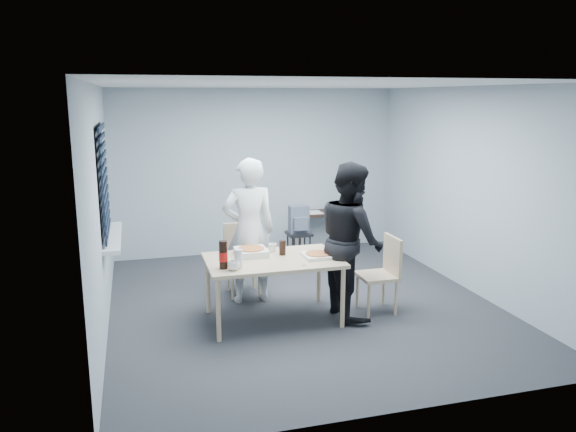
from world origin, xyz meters
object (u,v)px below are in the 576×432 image
object	(u,v)px
person_white	(249,231)
backpack	(299,220)
person_black	(351,240)
mug_b	(273,248)
dining_table	(273,264)
chair_right	(384,269)
chair_far	(242,253)
mug_a	(234,266)
stool	(299,240)
side_table	(323,216)
soda_bottle	(223,255)

from	to	relation	value
person_white	backpack	xyz separation A→B (m)	(1.02, 1.32, -0.20)
person_black	mug_b	distance (m)	0.90
dining_table	person_white	distance (m)	0.72
person_black	mug_b	xyz separation A→B (m)	(-0.82, 0.35, -0.12)
dining_table	chair_right	distance (m)	1.32
chair_far	chair_right	xyz separation A→B (m)	(1.47, -1.10, 0.00)
dining_table	mug_a	world-z (taller)	mug_a
dining_table	chair_far	xyz separation A→B (m)	(-0.16, 1.02, -0.14)
person_black	stool	world-z (taller)	person_black
person_white	mug_b	size ratio (longest dim) A/B	17.70
chair_far	dining_table	bearing A→B (deg)	-81.36
person_black	mug_a	world-z (taller)	person_black
person_white	mug_a	size ratio (longest dim) A/B	14.39
person_white	backpack	size ratio (longest dim) A/B	4.37
person_black	side_table	distance (m)	2.81
side_table	mug_a	bearing A→B (deg)	-123.94
person_white	stool	size ratio (longest dim) A/B	3.65
mug_b	soda_bottle	bearing A→B (deg)	-142.56
side_table	mug_a	world-z (taller)	mug_a
chair_far	side_table	world-z (taller)	chair_far
side_table	backpack	size ratio (longest dim) A/B	2.36
chair_far	chair_right	world-z (taller)	same
side_table	mug_b	xyz separation A→B (m)	(-1.43, -2.38, 0.20)
person_white	stool	xyz separation A→B (m)	(1.02, 1.33, -0.51)
chair_far	person_black	world-z (taller)	person_black
chair_right	side_table	bearing A→B (deg)	86.02
person_white	person_black	world-z (taller)	same
dining_table	mug_b	xyz separation A→B (m)	(0.07, 0.28, 0.11)
person_white	soda_bottle	distance (m)	1.00
dining_table	person_black	world-z (taller)	person_black
person_white	backpack	world-z (taller)	person_white
chair_far	stool	size ratio (longest dim) A/B	1.84
chair_right	person_white	world-z (taller)	person_white
soda_bottle	mug_b	bearing A→B (deg)	37.44
stool	dining_table	bearing A→B (deg)	-114.17
mug_b	soda_bottle	distance (m)	0.82
stool	mug_b	world-z (taller)	mug_b
chair_far	backpack	distance (m)	1.44
side_table	stool	size ratio (longest dim) A/B	1.98
chair_right	person_black	world-z (taller)	person_black
backpack	mug_b	distance (m)	1.90
person_black	stool	bearing A→B (deg)	-0.17
person_white	soda_bottle	xyz separation A→B (m)	(-0.46, -0.88, -0.03)
dining_table	soda_bottle	distance (m)	0.65
person_black	stool	distance (m)	2.13
person_black	backpack	world-z (taller)	person_black
backpack	soda_bottle	bearing A→B (deg)	-124.83
side_table	stool	bearing A→B (deg)	-132.32
person_white	mug_b	world-z (taller)	person_white
stool	soda_bottle	world-z (taller)	soda_bottle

